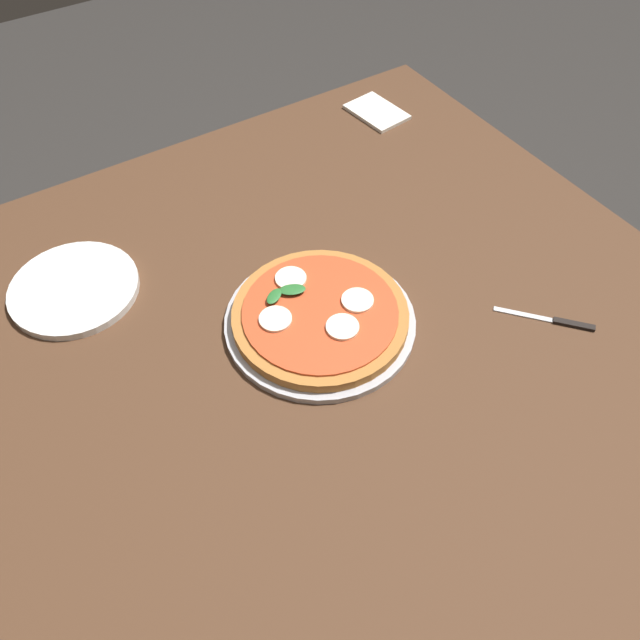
{
  "coord_description": "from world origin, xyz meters",
  "views": [
    {
      "loc": [
        -0.54,
        0.38,
        1.51
      ],
      "look_at": [
        0.02,
        0.03,
        0.72
      ],
      "focal_mm": 35.98,
      "sensor_mm": 36.0,
      "label": 1
    }
  ],
  "objects_px": {
    "dining_table": "(337,355)",
    "napkin": "(377,112)",
    "plate_white": "(74,289)",
    "knife": "(557,321)",
    "serving_tray": "(320,322)",
    "pizza": "(320,315)"
  },
  "relations": [
    {
      "from": "napkin",
      "to": "knife",
      "type": "height_order",
      "value": "napkin"
    },
    {
      "from": "plate_white",
      "to": "knife",
      "type": "xyz_separation_m",
      "value": [
        -0.49,
        -0.64,
        -0.0
      ]
    },
    {
      "from": "serving_tray",
      "to": "napkin",
      "type": "distance_m",
      "value": 0.62
    },
    {
      "from": "dining_table",
      "to": "plate_white",
      "type": "bearing_deg",
      "value": 48.42
    },
    {
      "from": "napkin",
      "to": "dining_table",
      "type": "bearing_deg",
      "value": 138.53
    },
    {
      "from": "serving_tray",
      "to": "plate_white",
      "type": "height_order",
      "value": "plate_white"
    },
    {
      "from": "pizza",
      "to": "serving_tray",
      "type": "bearing_deg",
      "value": -147.88
    },
    {
      "from": "dining_table",
      "to": "knife",
      "type": "bearing_deg",
      "value": -121.79
    },
    {
      "from": "plate_white",
      "to": "knife",
      "type": "relative_size",
      "value": 1.7
    },
    {
      "from": "plate_white",
      "to": "napkin",
      "type": "distance_m",
      "value": 0.76
    },
    {
      "from": "pizza",
      "to": "knife",
      "type": "relative_size",
      "value": 2.23
    },
    {
      "from": "serving_tray",
      "to": "knife",
      "type": "xyz_separation_m",
      "value": [
        -0.2,
        -0.33,
        -0.0
      ]
    },
    {
      "from": "pizza",
      "to": "knife",
      "type": "distance_m",
      "value": 0.39
    },
    {
      "from": "plate_white",
      "to": "pizza",
      "type": "bearing_deg",
      "value": -132.21
    },
    {
      "from": "napkin",
      "to": "pizza",
      "type": "bearing_deg",
      "value": 135.77
    },
    {
      "from": "dining_table",
      "to": "napkin",
      "type": "xyz_separation_m",
      "value": [
        0.46,
        -0.41,
        0.09
      ]
    },
    {
      "from": "serving_tray",
      "to": "plate_white",
      "type": "relative_size",
      "value": 1.43
    },
    {
      "from": "pizza",
      "to": "knife",
      "type": "bearing_deg",
      "value": -121.86
    },
    {
      "from": "serving_tray",
      "to": "pizza",
      "type": "relative_size",
      "value": 1.09
    },
    {
      "from": "dining_table",
      "to": "napkin",
      "type": "bearing_deg",
      "value": -41.47
    },
    {
      "from": "dining_table",
      "to": "knife",
      "type": "relative_size",
      "value": 9.36
    },
    {
      "from": "serving_tray",
      "to": "dining_table",
      "type": "bearing_deg",
      "value": -122.57
    }
  ]
}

